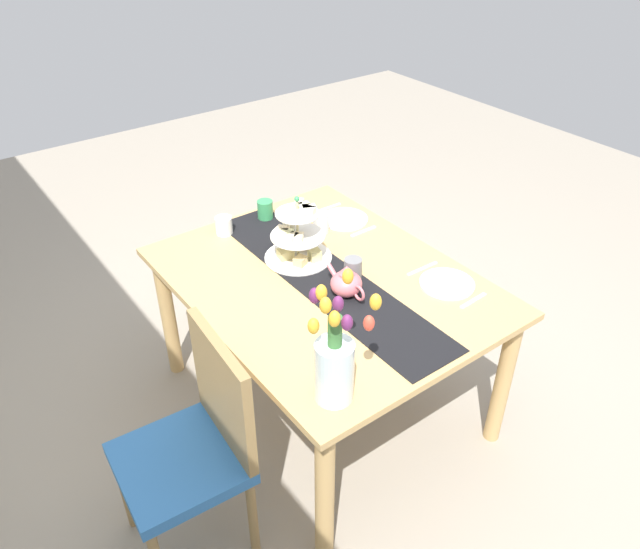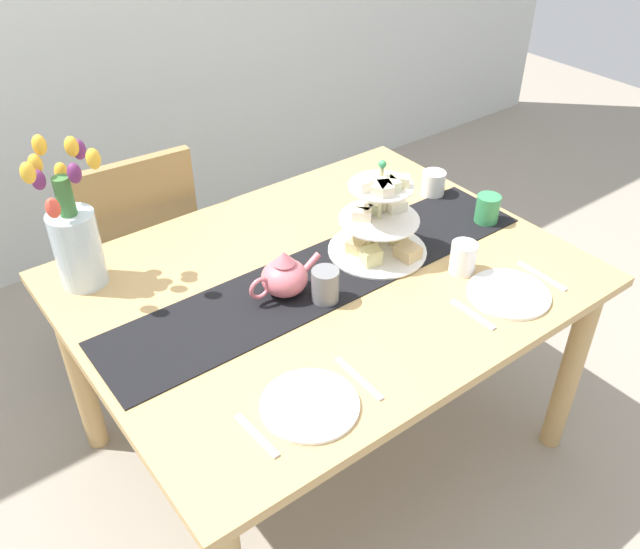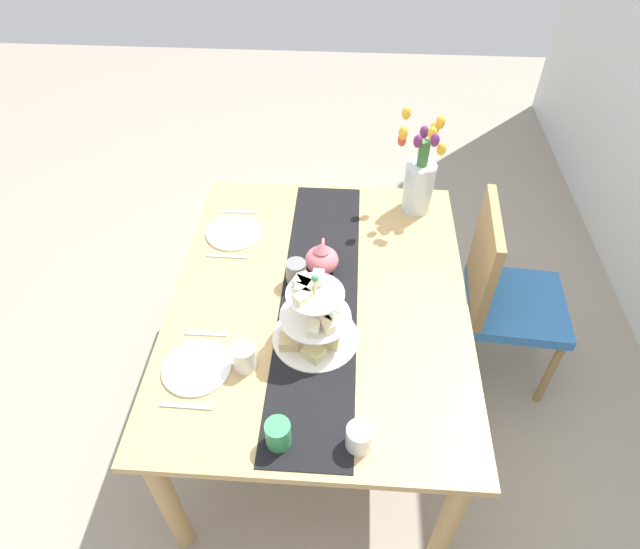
% 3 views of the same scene
% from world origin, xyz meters
% --- Properties ---
extents(ground_plane, '(8.00, 8.00, 0.00)m').
position_xyz_m(ground_plane, '(0.00, 0.00, 0.00)').
color(ground_plane, gray).
extents(dining_table, '(1.41, 1.10, 0.72)m').
position_xyz_m(dining_table, '(0.00, 0.00, 0.63)').
color(dining_table, tan).
rests_on(dining_table, ground_plane).
extents(chair_left, '(0.45, 0.45, 0.91)m').
position_xyz_m(chair_left, '(-0.28, 0.78, 0.50)').
color(chair_left, olive).
rests_on(chair_left, ground_plane).
extents(table_runner, '(1.37, 0.28, 0.00)m').
position_xyz_m(table_runner, '(0.00, 0.00, 0.73)').
color(table_runner, black).
rests_on(table_runner, dining_table).
extents(tiered_cake_stand, '(0.30, 0.30, 0.30)m').
position_xyz_m(tiered_cake_stand, '(0.20, -0.00, 0.82)').
color(tiered_cake_stand, beige).
rests_on(tiered_cake_stand, table_runner).
extents(teapot, '(0.24, 0.13, 0.14)m').
position_xyz_m(teapot, '(-0.14, 0.00, 0.78)').
color(teapot, '#D66B75').
rests_on(teapot, table_runner).
extents(tulip_vase, '(0.19, 0.20, 0.44)m').
position_xyz_m(tulip_vase, '(-0.57, 0.39, 0.88)').
color(tulip_vase, silver).
rests_on(tulip_vase, dining_table).
extents(cream_jug, '(0.08, 0.08, 0.08)m').
position_xyz_m(cream_jug, '(0.59, 0.16, 0.77)').
color(cream_jug, white).
rests_on(cream_jug, dining_table).
extents(dinner_plate_left, '(0.23, 0.23, 0.01)m').
position_xyz_m(dinner_plate_left, '(-0.34, -0.38, 0.73)').
color(dinner_plate_left, white).
rests_on(dinner_plate_left, dining_table).
extents(fork_left, '(0.02, 0.15, 0.01)m').
position_xyz_m(fork_left, '(-0.48, -0.38, 0.73)').
color(fork_left, silver).
rests_on(fork_left, dining_table).
extents(knife_left, '(0.02, 0.17, 0.01)m').
position_xyz_m(knife_left, '(-0.19, -0.38, 0.73)').
color(knife_left, silver).
rests_on(knife_left, dining_table).
extents(dinner_plate_right, '(0.23, 0.23, 0.01)m').
position_xyz_m(dinner_plate_right, '(0.35, -0.38, 0.73)').
color(dinner_plate_right, white).
rests_on(dinner_plate_right, dining_table).
extents(fork_right, '(0.02, 0.15, 0.01)m').
position_xyz_m(fork_right, '(0.20, -0.38, 0.73)').
color(fork_right, silver).
rests_on(fork_right, dining_table).
extents(knife_right, '(0.02, 0.17, 0.01)m').
position_xyz_m(knife_right, '(0.49, -0.38, 0.73)').
color(knife_right, silver).
rests_on(knife_right, dining_table).
extents(mug_grey, '(0.08, 0.08, 0.09)m').
position_xyz_m(mug_grey, '(-0.07, -0.09, 0.78)').
color(mug_grey, slate).
rests_on(mug_grey, table_runner).
extents(mug_white_text, '(0.08, 0.08, 0.09)m').
position_xyz_m(mug_white_text, '(0.33, -0.22, 0.77)').
color(mug_white_text, white).
rests_on(mug_white_text, dining_table).
extents(mug_orange, '(0.08, 0.08, 0.09)m').
position_xyz_m(mug_orange, '(0.59, -0.08, 0.77)').
color(mug_orange, '#389356').
rests_on(mug_orange, dining_table).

